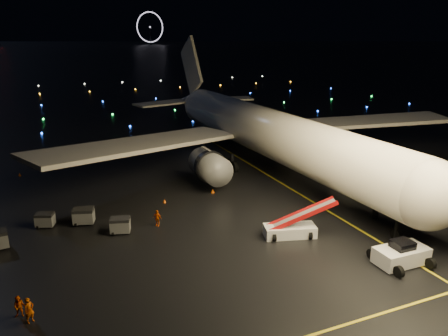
{
  "coord_description": "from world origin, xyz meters",
  "views": [
    {
      "loc": [
        -16.71,
        -30.12,
        19.24
      ],
      "look_at": [
        1.3,
        12.0,
        5.0
      ],
      "focal_mm": 35.0,
      "sensor_mm": 36.0,
      "label": 1
    }
  ],
  "objects_px": {
    "crew_b": "(19,307)",
    "crew_c": "(157,218)",
    "airliner": "(256,103)",
    "baggage_cart_0": "(120,226)",
    "pushback_tug": "(401,252)",
    "belt_loader": "(290,219)",
    "baggage_cart_1": "(84,216)",
    "baggage_cart_2": "(45,220)",
    "crew_a": "(29,310)"
  },
  "relations": [
    {
      "from": "belt_loader",
      "to": "baggage_cart_2",
      "type": "distance_m",
      "value": 25.09
    },
    {
      "from": "belt_loader",
      "to": "pushback_tug",
      "type": "bearing_deg",
      "value": -38.7
    },
    {
      "from": "baggage_cart_1",
      "to": "baggage_cart_2",
      "type": "height_order",
      "value": "baggage_cart_1"
    },
    {
      "from": "crew_c",
      "to": "belt_loader",
      "type": "bearing_deg",
      "value": 12.85
    },
    {
      "from": "airliner",
      "to": "crew_a",
      "type": "relative_size",
      "value": 34.64
    },
    {
      "from": "crew_b",
      "to": "crew_c",
      "type": "bearing_deg",
      "value": 53.72
    },
    {
      "from": "pushback_tug",
      "to": "crew_b",
      "type": "height_order",
      "value": "pushback_tug"
    },
    {
      "from": "belt_loader",
      "to": "baggage_cart_2",
      "type": "bearing_deg",
      "value": 167.8
    },
    {
      "from": "crew_a",
      "to": "baggage_cart_1",
      "type": "height_order",
      "value": "crew_a"
    },
    {
      "from": "belt_loader",
      "to": "baggage_cart_0",
      "type": "bearing_deg",
      "value": 170.4
    },
    {
      "from": "belt_loader",
      "to": "crew_a",
      "type": "bearing_deg",
      "value": -153.26
    },
    {
      "from": "baggage_cart_0",
      "to": "baggage_cart_2",
      "type": "height_order",
      "value": "baggage_cart_0"
    },
    {
      "from": "crew_a",
      "to": "pushback_tug",
      "type": "bearing_deg",
      "value": -36.23
    },
    {
      "from": "crew_a",
      "to": "baggage_cart_2",
      "type": "relative_size",
      "value": 1.08
    },
    {
      "from": "crew_b",
      "to": "baggage_cart_2",
      "type": "relative_size",
      "value": 0.93
    },
    {
      "from": "pushback_tug",
      "to": "crew_a",
      "type": "relative_size",
      "value": 2.4
    },
    {
      "from": "crew_a",
      "to": "baggage_cart_2",
      "type": "height_order",
      "value": "crew_a"
    },
    {
      "from": "airliner",
      "to": "baggage_cart_2",
      "type": "xyz_separation_m",
      "value": [
        -30.29,
        -11.96,
        -8.58
      ]
    },
    {
      "from": "crew_a",
      "to": "baggage_cart_0",
      "type": "xyz_separation_m",
      "value": [
        8.37,
        11.78,
        -0.14
      ]
    },
    {
      "from": "airliner",
      "to": "pushback_tug",
      "type": "height_order",
      "value": "airliner"
    },
    {
      "from": "crew_c",
      "to": "baggage_cart_1",
      "type": "relative_size",
      "value": 0.84
    },
    {
      "from": "belt_loader",
      "to": "baggage_cart_0",
      "type": "relative_size",
      "value": 3.85
    },
    {
      "from": "belt_loader",
      "to": "crew_c",
      "type": "relative_size",
      "value": 4.28
    },
    {
      "from": "belt_loader",
      "to": "baggage_cart_0",
      "type": "distance_m",
      "value": 16.91
    },
    {
      "from": "airliner",
      "to": "crew_a",
      "type": "xyz_separation_m",
      "value": [
        -31.78,
        -28.28,
        -8.38
      ]
    },
    {
      "from": "pushback_tug",
      "to": "baggage_cart_2",
      "type": "height_order",
      "value": "pushback_tug"
    },
    {
      "from": "belt_loader",
      "to": "crew_c",
      "type": "distance_m",
      "value": 13.67
    },
    {
      "from": "crew_b",
      "to": "baggage_cart_0",
      "type": "bearing_deg",
      "value": 63.22
    },
    {
      "from": "crew_c",
      "to": "baggage_cart_2",
      "type": "height_order",
      "value": "crew_c"
    },
    {
      "from": "crew_c",
      "to": "airliner",
      "type": "bearing_deg",
      "value": 85.94
    },
    {
      "from": "airliner",
      "to": "baggage_cart_0",
      "type": "distance_m",
      "value": 29.88
    },
    {
      "from": "crew_b",
      "to": "crew_c",
      "type": "relative_size",
      "value": 0.96
    },
    {
      "from": "airliner",
      "to": "crew_c",
      "type": "bearing_deg",
      "value": -142.05
    },
    {
      "from": "airliner",
      "to": "crew_b",
      "type": "relative_size",
      "value": 39.98
    },
    {
      "from": "baggage_cart_0",
      "to": "airliner",
      "type": "bearing_deg",
      "value": 52.45
    },
    {
      "from": "baggage_cart_0",
      "to": "crew_b",
      "type": "bearing_deg",
      "value": -112.51
    },
    {
      "from": "baggage_cart_1",
      "to": "crew_b",
      "type": "bearing_deg",
      "value": -95.5
    },
    {
      "from": "airliner",
      "to": "pushback_tug",
      "type": "distance_m",
      "value": 33.34
    },
    {
      "from": "pushback_tug",
      "to": "airliner",
      "type": "bearing_deg",
      "value": 86.97
    },
    {
      "from": "airliner",
      "to": "baggage_cart_1",
      "type": "distance_m",
      "value": 30.66
    },
    {
      "from": "airliner",
      "to": "crew_c",
      "type": "xyz_separation_m",
      "value": [
        -19.57,
        -16.27,
        -8.47
      ]
    },
    {
      "from": "airliner",
      "to": "baggage_cart_1",
      "type": "xyz_separation_m",
      "value": [
        -26.53,
        -12.84,
        -8.46
      ]
    },
    {
      "from": "belt_loader",
      "to": "baggage_cart_1",
      "type": "xyz_separation_m",
      "value": [
        -18.35,
        10.92,
        -0.91
      ]
    },
    {
      "from": "belt_loader",
      "to": "baggage_cart_2",
      "type": "xyz_separation_m",
      "value": [
        -22.11,
        11.81,
        -1.04
      ]
    },
    {
      "from": "airliner",
      "to": "crew_c",
      "type": "relative_size",
      "value": 38.23
    },
    {
      "from": "pushback_tug",
      "to": "belt_loader",
      "type": "bearing_deg",
      "value": 126.21
    },
    {
      "from": "airliner",
      "to": "baggage_cart_0",
      "type": "relative_size",
      "value": 34.38
    },
    {
      "from": "belt_loader",
      "to": "baggage_cart_0",
      "type": "xyz_separation_m",
      "value": [
        -15.23,
        7.27,
        -0.97
      ]
    },
    {
      "from": "pushback_tug",
      "to": "belt_loader",
      "type": "relative_size",
      "value": 0.62
    },
    {
      "from": "airliner",
      "to": "crew_b",
      "type": "height_order",
      "value": "airliner"
    }
  ]
}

